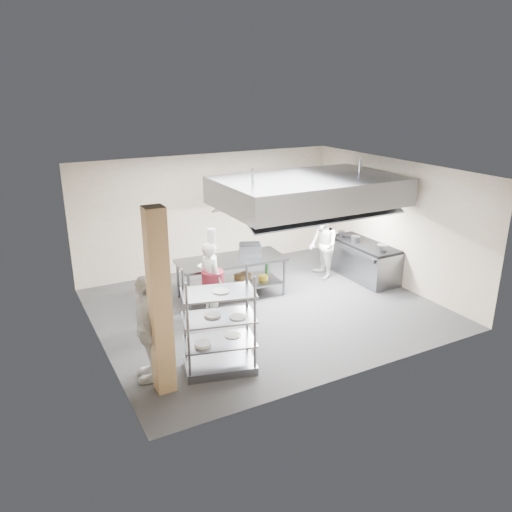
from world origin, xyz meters
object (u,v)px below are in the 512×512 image
island (231,278)px  cooking_range (363,261)px  pass_rack (219,323)px  chef_head (211,280)px  stockpot (355,239)px  chef_line (323,245)px  griddle (250,249)px  chef_plating (148,328)px

island → cooking_range: (3.44, -0.45, -0.04)m
pass_rack → chef_head: bearing=85.1°
stockpot → chef_line: bearing=155.6°
pass_rack → chef_line: 4.93m
island → griddle: griddle is taller
pass_rack → chef_head: size_ratio=1.08×
chef_line → stockpot: chef_line is taller
cooking_range → griddle: 3.03m
cooking_range → chef_plating: bearing=-162.1°
griddle → chef_head: bearing=-125.9°
cooking_range → chef_plating: size_ratio=1.10×
stockpot → cooking_range: bearing=-41.0°
chef_head → chef_line: bearing=-91.1°
chef_line → stockpot: size_ratio=7.19×
griddle → stockpot: bearing=14.3°
island → pass_rack: pass_rack is taller
island → chef_plating: 3.60m
chef_plating → griddle: 4.02m
chef_line → stockpot: bearing=77.2°
chef_head → chef_line: size_ratio=0.98×
griddle → stockpot: griddle is taller
chef_head → griddle: size_ratio=3.30×
pass_rack → griddle: pass_rack is taller
griddle → chef_plating: bearing=-119.7°
island → cooking_range: 3.47m
griddle → chef_line: bearing=20.9°
chef_head → griddle: 1.60m
island → cooking_range: bearing=-3.6°
island → stockpot: stockpot is taller
chef_plating → stockpot: size_ratio=7.80×
island → chef_plating: size_ratio=1.33×
cooking_range → stockpot: 0.60m
pass_rack → cooking_range: pass_rack is taller
pass_rack → chef_head: 2.10m
chef_line → chef_plating: 5.72m
pass_rack → chef_plating: (-1.11, 0.34, 0.02)m
island → chef_plating: (-2.64, -2.41, 0.45)m
chef_line → chef_head: bearing=-65.1°
cooking_range → chef_head: (-4.27, -0.32, 0.40)m
cooking_range → chef_line: bearing=152.2°
cooking_range → chef_line: chef_line is taller
chef_plating → island: bearing=146.5°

